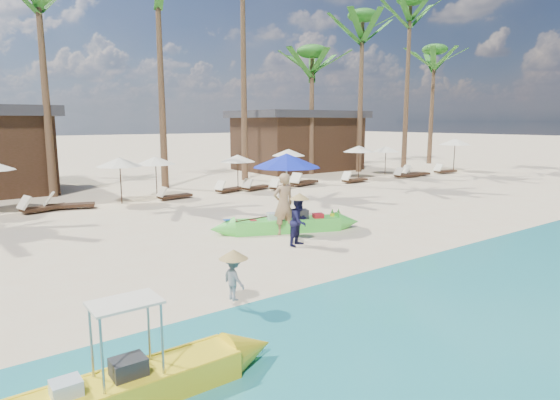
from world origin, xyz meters
TOP-DOWN VIEW (x-y plane):
  - ground at (0.00, 0.00)m, footprint 240.00×240.00m
  - wet_sand_strip at (0.00, -5.00)m, footprint 240.00×4.50m
  - green_canoe at (1.31, 1.94)m, footprint 5.29×2.43m
  - yellow_canoe at (-6.17, -4.41)m, footprint 5.28×0.71m
  - tourist at (1.01, 1.74)m, footprint 0.76×0.54m
  - vendor_green at (0.57, 0.37)m, footprint 0.84×0.75m
  - vendor_yellow at (-3.33, -2.54)m, footprint 0.37×0.59m
  - blue_umbrella at (1.81, 2.63)m, footprint 2.31×2.31m
  - lounger_4_right at (-4.53, 10.30)m, footprint 1.97×1.05m
  - resort_parasol_5 at (-1.36, 10.37)m, footprint 1.96×1.96m
  - lounger_5_left at (-3.58, 10.36)m, footprint 1.98×1.15m
  - resort_parasol_6 at (0.50, 11.03)m, footprint 1.89×1.89m
  - lounger_6_left at (0.92, 10.13)m, footprint 1.67×0.66m
  - lounger_6_right at (4.06, 10.50)m, footprint 1.76×0.93m
  - resort_parasol_7 at (4.66, 10.56)m, footprint 1.82×1.82m
  - lounger_7_left at (5.55, 10.32)m, footprint 1.81×0.96m
  - lounger_7_right at (6.77, 9.74)m, footprint 1.70×0.96m
  - resort_parasol_8 at (8.54, 11.39)m, footprint 1.94×1.94m
  - lounger_8_left at (8.66, 10.21)m, footprint 2.09×1.13m
  - resort_parasol_9 at (13.67, 10.85)m, footprint 2.00×2.00m
  - lounger_9_left at (11.87, 9.49)m, footprint 1.82×0.66m
  - lounger_9_right at (16.27, 9.25)m, footprint 1.83×0.77m
  - resort_parasol_10 at (16.69, 11.32)m, footprint 1.84×1.84m
  - lounger_10_left at (17.64, 9.81)m, footprint 1.63×0.53m
  - lounger_10_right at (17.35, 9.44)m, footprint 2.06×1.06m
  - resort_parasol_11 at (22.54, 9.99)m, footprint 2.26×2.26m
  - lounger_11_left at (20.42, 9.29)m, footprint 1.86×0.73m
  - palm_3 at (-3.36, 14.27)m, footprint 2.08×2.08m
  - palm_4 at (2.15, 14.01)m, footprint 2.08×2.08m
  - palm_6 at (12.84, 14.52)m, footprint 2.08×2.08m
  - palm_7 at (16.57, 13.68)m, footprint 2.08×2.08m
  - palm_8 at (21.07, 13.33)m, footprint 2.08×2.08m
  - palm_9 at (26.21, 14.81)m, footprint 2.08×2.08m
  - pavilion_east at (14.00, 17.50)m, footprint 8.80×6.60m

SIDE VIEW (x-z plane):
  - ground at x=0.00m, z-range 0.00..0.00m
  - wet_sand_strip at x=0.00m, z-range 0.00..0.01m
  - lounger_10_left at x=17.64m, z-range -0.09..0.46m
  - lounger_6_left at x=0.92m, z-range -0.09..0.46m
  - lounger_7_right at x=6.77m, z-range -0.09..0.46m
  - lounger_6_right at x=4.06m, z-range -0.09..0.48m
  - lounger_7_left at x=5.55m, z-range -0.10..0.49m
  - lounger_9_right at x=16.27m, z-range -0.10..0.50m
  - lounger_9_left at x=11.87m, z-range -0.10..0.51m
  - lounger_11_left at x=20.42m, z-range -0.10..0.51m
  - lounger_4_right at x=-4.53m, z-range -0.11..0.53m
  - lounger_5_left at x=-3.58m, z-range -0.11..0.54m
  - yellow_canoe at x=-6.17m, z-range -0.46..0.91m
  - lounger_10_right at x=17.35m, z-range -0.11..0.56m
  - lounger_8_left at x=8.66m, z-range -0.11..0.57m
  - green_canoe at x=1.31m, z-range -0.12..0.59m
  - vendor_yellow at x=-3.33m, z-range 0.18..1.05m
  - vendor_green at x=0.57m, z-range 0.00..1.42m
  - tourist at x=1.01m, z-range 0.00..1.95m
  - resort_parasol_7 at x=4.66m, z-range 0.75..2.63m
  - resort_parasol_10 at x=16.69m, z-range 0.76..2.66m
  - resort_parasol_6 at x=0.50m, z-range 0.78..2.72m
  - resort_parasol_8 at x=8.54m, z-range 0.80..2.80m
  - resort_parasol_5 at x=-1.36m, z-range 0.81..2.83m
  - resort_parasol_9 at x=13.67m, z-range 0.83..2.88m
  - resort_parasol_11 at x=22.54m, z-range 0.93..3.26m
  - pavilion_east at x=14.00m, z-range 0.05..4.35m
  - blue_umbrella at x=1.81m, z-range 1.01..3.50m
  - palm_6 at x=12.84m, z-range 2.79..11.31m
  - palm_9 at x=26.21m, z-range 3.14..12.97m
  - palm_3 at x=-3.36m, z-range 3.32..13.83m
  - palm_7 at x=16.57m, z-range 3.46..14.53m
  - palm_4 at x=2.15m, z-range 3.60..15.30m
  - palm_8 at x=21.07m, z-range 3.83..16.53m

